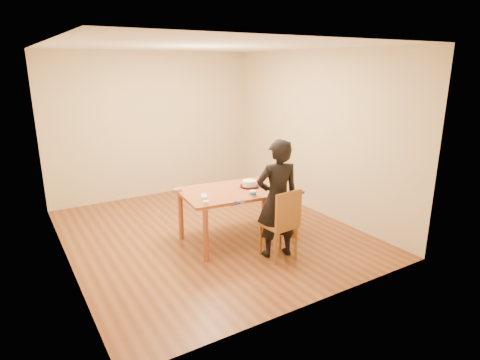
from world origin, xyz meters
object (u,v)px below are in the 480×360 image
dining_chair (279,225)px  person (277,199)px  cake_plate (250,186)px  cake (250,183)px  dining_table (238,191)px

dining_chair → person: size_ratio=0.25×
dining_chair → cake_plate: size_ratio=1.39×
cake_plate → person: size_ratio=0.18×
cake → person: bearing=-93.9°
cake → person: 0.74m
cake_plate → cake: size_ratio=1.39×
dining_chair → cake: bearing=80.1°
dining_table → cake_plate: size_ratio=5.71×
dining_table → dining_chair: bearing=-73.2°
cake → person: (-0.05, -0.74, -0.02)m
cake_plate → dining_chair: bearing=-93.6°
person → dining_chair: bearing=103.3°
dining_table → person: (0.15, -0.73, 0.06)m
cake_plate → dining_table: bearing=-177.2°
dining_chair → cake: (0.05, 0.78, 0.35)m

